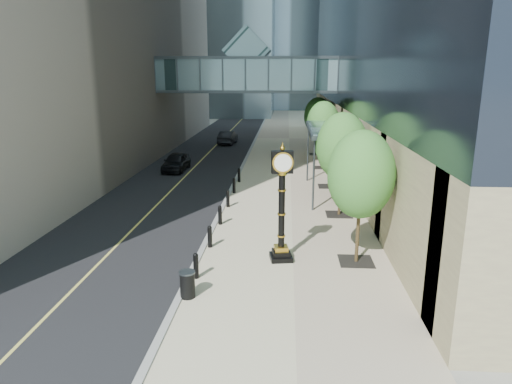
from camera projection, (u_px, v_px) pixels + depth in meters
ground at (266, 294)px, 16.22m from camera, size 320.00×320.00×0.00m
road at (223, 138)px, 55.30m from camera, size 8.00×180.00×0.02m
sidewalk at (289, 139)px, 54.78m from camera, size 8.00×180.00×0.06m
curb at (256, 138)px, 55.04m from camera, size 0.25×180.00×0.07m
skywalk at (247, 72)px, 41.52m from camera, size 17.00×4.20×5.80m
entrance_canopy at (332, 130)px, 28.47m from camera, size 3.00×8.00×4.38m
bollard_row at (224, 207)px, 24.96m from camera, size 0.20×16.20×0.90m
street_trees at (331, 135)px, 30.31m from camera, size 2.73×28.64×5.61m
street_clock at (282, 212)px, 18.56m from camera, size 1.03×1.03×4.80m
trash_bin at (187, 285)px, 15.76m from camera, size 0.61×0.61×0.90m
pedestrian at (353, 193)px, 25.93m from camera, size 0.83×0.70×1.95m
car_near at (176, 162)px, 36.65m from camera, size 1.77×4.24×1.44m
car_far at (228, 137)px, 50.66m from camera, size 1.84×4.42×1.42m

